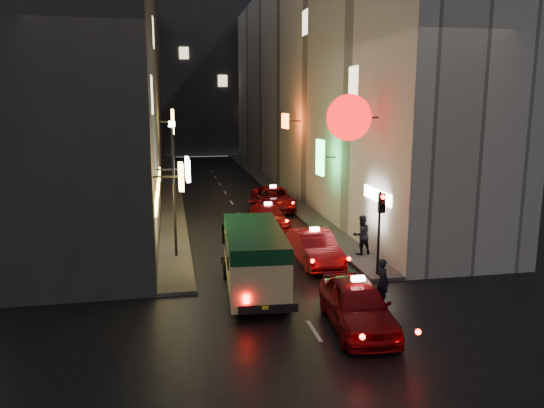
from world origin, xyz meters
TOP-DOWN VIEW (x-y plane):
  - ground at (0.00, 0.00)m, footprint 120.00×120.00m
  - building_left at (-8.00, 33.99)m, footprint 7.58×52.00m
  - building_right at (8.00, 33.99)m, footprint 8.42×52.00m
  - building_far at (0.00, 66.00)m, footprint 30.00×10.00m
  - sidewalk_left at (-4.25, 34.00)m, footprint 1.50×52.00m
  - sidewalk_right at (4.25, 34.00)m, footprint 1.50×52.00m
  - minibus at (-1.33, 7.78)m, footprint 2.47×6.01m
  - taxi_near at (1.43, 4.00)m, footprint 2.81×5.94m
  - taxi_second at (1.95, 11.04)m, footprint 2.37×5.55m
  - taxi_third at (1.23, 18.63)m, footprint 2.22×4.80m
  - taxi_far at (2.48, 23.43)m, footprint 2.55×5.70m
  - pedestrian_crossing at (3.03, 5.79)m, footprint 0.58×0.72m
  - pedestrian_sidewalk at (4.37, 11.53)m, footprint 0.89×0.67m
  - traffic_light at (4.00, 8.47)m, footprint 0.26×0.43m
  - lamp_post at (-4.20, 13.00)m, footprint 0.28×0.28m

SIDE VIEW (x-z plane):
  - ground at x=0.00m, z-range 0.00..0.00m
  - sidewalk_left at x=-4.25m, z-range 0.00..0.15m
  - sidewalk_right at x=4.25m, z-range 0.00..0.15m
  - taxi_third at x=1.23m, z-range -0.08..1.58m
  - taxi_second at x=1.95m, z-range -0.08..1.84m
  - taxi_far at x=2.48m, z-range -0.08..1.87m
  - taxi_near at x=1.43m, z-range -0.08..1.92m
  - pedestrian_crossing at x=3.03m, z-range 0.00..1.91m
  - pedestrian_sidewalk at x=4.37m, z-range 0.15..2.27m
  - minibus at x=-1.33m, z-range 0.33..2.86m
  - traffic_light at x=4.00m, z-range 0.94..4.44m
  - lamp_post at x=-4.20m, z-range 0.61..6.84m
  - building_left at x=-8.00m, z-range 0.00..18.00m
  - building_right at x=8.00m, z-range 0.00..18.00m
  - building_far at x=0.00m, z-range 0.00..22.00m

